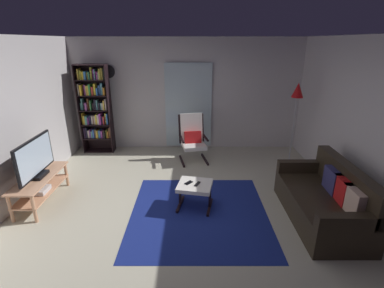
# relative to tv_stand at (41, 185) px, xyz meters

# --- Properties ---
(ground_plane) EXTENTS (7.02, 7.02, 0.00)m
(ground_plane) POSITION_rel_tv_stand_xyz_m (2.34, -0.30, -0.31)
(ground_plane) COLOR beige
(wall_back) EXTENTS (5.60, 0.06, 2.60)m
(wall_back) POSITION_rel_tv_stand_xyz_m (2.34, 2.60, 0.99)
(wall_back) COLOR beige
(wall_back) RESTS_ON ground
(wall_right) EXTENTS (0.06, 6.00, 2.60)m
(wall_right) POSITION_rel_tv_stand_xyz_m (5.04, -0.30, 0.99)
(wall_right) COLOR beige
(wall_right) RESTS_ON ground
(glass_door_panel) EXTENTS (1.10, 0.01, 2.00)m
(glass_door_panel) POSITION_rel_tv_stand_xyz_m (2.38, 2.53, 0.74)
(glass_door_panel) COLOR silver
(area_rug) EXTENTS (2.09, 2.18, 0.01)m
(area_rug) POSITION_rel_tv_stand_xyz_m (2.57, -0.32, -0.30)
(area_rug) COLOR navy
(area_rug) RESTS_ON ground
(tv_stand) EXTENTS (0.44, 1.22, 0.46)m
(tv_stand) POSITION_rel_tv_stand_xyz_m (0.00, 0.00, 0.00)
(tv_stand) COLOR tan
(tv_stand) RESTS_ON ground
(television) EXTENTS (0.20, 1.01, 0.63)m
(television) POSITION_rel_tv_stand_xyz_m (0.00, 0.01, 0.46)
(television) COLOR black
(television) RESTS_ON tv_stand
(bookshelf_near_tv) EXTENTS (0.69, 0.30, 2.03)m
(bookshelf_near_tv) POSITION_rel_tv_stand_xyz_m (0.24, 2.31, 0.78)
(bookshelf_near_tv) COLOR black
(bookshelf_near_tv) RESTS_ON ground
(leather_sofa) EXTENTS (0.84, 1.71, 0.86)m
(leather_sofa) POSITION_rel_tv_stand_xyz_m (4.42, -0.48, 0.01)
(leather_sofa) COLOR black
(leather_sofa) RESTS_ON ground
(lounge_armchair) EXTENTS (0.68, 0.75, 1.02)m
(lounge_armchair) POSITION_rel_tv_stand_xyz_m (2.47, 1.79, 0.23)
(lounge_armchair) COLOR black
(lounge_armchair) RESTS_ON ground
(ottoman) EXTENTS (0.60, 0.57, 0.41)m
(ottoman) POSITION_rel_tv_stand_xyz_m (2.51, -0.14, 0.04)
(ottoman) COLOR white
(ottoman) RESTS_ON ground
(tv_remote) EXTENTS (0.10, 0.15, 0.02)m
(tv_remote) POSITION_rel_tv_stand_xyz_m (2.55, -0.16, 0.12)
(tv_remote) COLOR black
(tv_remote) RESTS_ON ottoman
(cell_phone) EXTENTS (0.14, 0.15, 0.01)m
(cell_phone) POSITION_rel_tv_stand_xyz_m (2.41, -0.12, 0.11)
(cell_phone) COLOR black
(cell_phone) RESTS_ON ottoman
(floor_lamp_by_shelf) EXTENTS (0.23, 0.23, 1.74)m
(floor_lamp_by_shelf) POSITION_rel_tv_stand_xyz_m (4.56, 1.53, 1.16)
(floor_lamp_by_shelf) COLOR #A5A5AD
(floor_lamp_by_shelf) RESTS_ON ground
(wall_clock) EXTENTS (0.29, 0.03, 0.29)m
(wall_clock) POSITION_rel_tv_stand_xyz_m (0.56, 2.52, 1.54)
(wall_clock) COLOR silver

